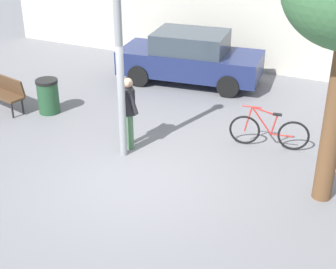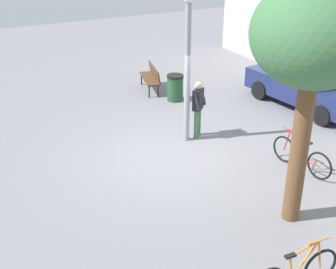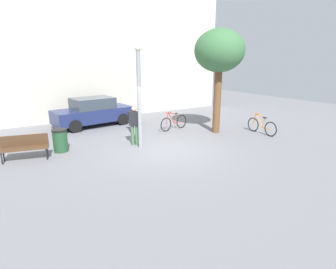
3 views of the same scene
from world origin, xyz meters
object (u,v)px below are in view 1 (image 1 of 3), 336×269
object	(u,v)px
lamppost	(119,56)
park_bench	(2,89)
person_by_lamppost	(129,108)
trash_bin	(48,96)
bicycle_red	(268,132)
parked_car_navy	(190,57)

from	to	relation	value
lamppost	park_bench	distance (m)	4.63
person_by_lamppost	trash_bin	xyz separation A→B (m)	(-2.86, 0.78, -0.51)
bicycle_red	trash_bin	world-z (taller)	bicycle_red
park_bench	trash_bin	distance (m)	1.31
trash_bin	lamppost	bearing A→B (deg)	-22.02
park_bench	trash_bin	world-z (taller)	park_bench
lamppost	trash_bin	xyz separation A→B (m)	(-2.92, 1.18, -1.83)
person_by_lamppost	bicycle_red	size ratio (longest dim) A/B	0.93
lamppost	trash_bin	size ratio (longest dim) A/B	4.52
person_by_lamppost	trash_bin	bearing A→B (deg)	164.71
person_by_lamppost	parked_car_navy	distance (m)	4.45
parked_car_navy	trash_bin	xyz separation A→B (m)	(-2.48, -3.65, -0.32)
bicycle_red	park_bench	bearing A→B (deg)	-173.12
lamppost	bicycle_red	size ratio (longest dim) A/B	2.29
lamppost	bicycle_red	bearing A→B (deg)	31.65
person_by_lamppost	parked_car_navy	size ratio (longest dim) A/B	0.38
park_bench	person_by_lamppost	bearing A→B (deg)	-6.67
person_by_lamppost	park_bench	world-z (taller)	person_by_lamppost
person_by_lamppost	parked_car_navy	bearing A→B (deg)	94.90
bicycle_red	parked_car_navy	distance (m)	4.50
trash_bin	parked_car_navy	bearing A→B (deg)	55.75
bicycle_red	parked_car_navy	world-z (taller)	parked_car_navy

